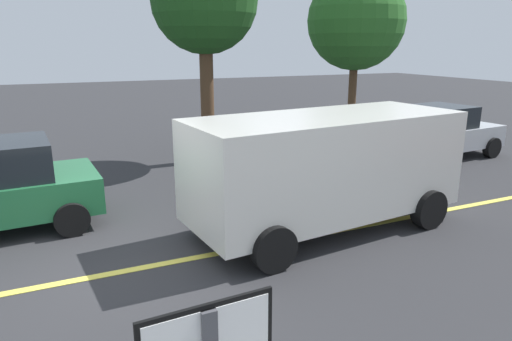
{
  "coord_description": "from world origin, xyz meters",
  "views": [
    {
      "loc": [
        -0.54,
        -6.82,
        3.44
      ],
      "look_at": [
        2.63,
        0.22,
        1.32
      ],
      "focal_mm": 32.32,
      "sensor_mm": 36.0,
      "label": 1
    }
  ],
  "objects_px": {
    "car_silver_approaching": "(439,132)",
    "tree_centre_verge": "(205,1)",
    "white_van": "(326,165)",
    "tree_left_verge": "(356,21)"
  },
  "relations": [
    {
      "from": "car_silver_approaching",
      "to": "tree_centre_verge",
      "type": "distance_m",
      "value": 8.14
    },
    {
      "from": "car_silver_approaching",
      "to": "tree_centre_verge",
      "type": "height_order",
      "value": "tree_centre_verge"
    },
    {
      "from": "white_van",
      "to": "tree_left_verge",
      "type": "relative_size",
      "value": 0.91
    },
    {
      "from": "white_van",
      "to": "tree_centre_verge",
      "type": "height_order",
      "value": "tree_centre_verge"
    },
    {
      "from": "car_silver_approaching",
      "to": "tree_centre_verge",
      "type": "xyz_separation_m",
      "value": [
        -6.78,
        2.45,
        3.79
      ]
    },
    {
      "from": "white_van",
      "to": "car_silver_approaching",
      "type": "height_order",
      "value": "white_van"
    },
    {
      "from": "tree_left_verge",
      "to": "tree_centre_verge",
      "type": "bearing_deg",
      "value": -172.29
    },
    {
      "from": "tree_left_verge",
      "to": "car_silver_approaching",
      "type": "bearing_deg",
      "value": -72.14
    },
    {
      "from": "car_silver_approaching",
      "to": "tree_centre_verge",
      "type": "relative_size",
      "value": 0.66
    },
    {
      "from": "white_van",
      "to": "car_silver_approaching",
      "type": "bearing_deg",
      "value": 28.85
    }
  ]
}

